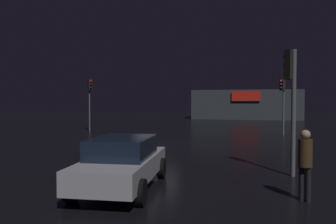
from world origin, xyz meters
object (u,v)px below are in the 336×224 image
Objects in this scene: traffic_signal_opposite at (90,93)px; traffic_signal_cross_left at (291,88)px; store_building at (245,105)px; pedestrian at (305,159)px; car_near at (123,162)px; traffic_signal_main at (283,95)px.

traffic_signal_opposite is 1.04× the size of traffic_signal_cross_left.
pedestrian is at bearing -88.75° from store_building.
car_near is 2.46× the size of pedestrian.
traffic_signal_opposite is 18.93m from car_near.
store_building reaches higher than traffic_signal_main.
store_building is 8.59× the size of pedestrian.
store_building is 41.98m from pedestrian.
traffic_signal_main is 0.96× the size of car_near.
traffic_signal_main is 16.75m from pedestrian.
traffic_signal_opposite is (-15.61, -0.15, 0.23)m from traffic_signal_main.
car_near is at bearing -111.10° from traffic_signal_main.
traffic_signal_opposite is at bearing 119.53° from car_near.
traffic_signal_main is 15.61m from traffic_signal_opposite.
traffic_signal_cross_left is at bearing -88.56° from store_building.
pedestrian is at bearing -91.36° from traffic_signal_cross_left.
store_building is at bearing 84.57° from car_near.
traffic_signal_opposite reaches higher than store_building.
traffic_signal_cross_left reaches higher than car_near.
traffic_signal_main is 0.96× the size of traffic_signal_opposite.
store_building reaches higher than traffic_signal_cross_left.
traffic_signal_opposite is at bearing 130.72° from pedestrian.
store_building is 42.07m from car_near.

